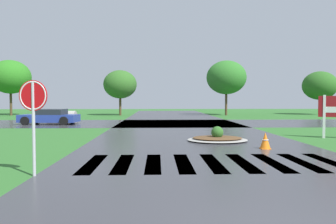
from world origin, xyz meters
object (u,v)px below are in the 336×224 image
Objects in this scene: drainage_pipe_stack at (62,116)px; median_island at (217,138)px; car_blue_compact at (50,117)px; stop_sign at (33,105)px; traffic_cone at (265,141)px.

median_island is at bearing -50.74° from drainage_pipe_stack.
median_island is 15.23m from car_blue_compact.
car_blue_compact reaches higher than drainage_pipe_stack.
traffic_cone is (7.25, 4.15, -1.46)m from stop_sign.
car_blue_compact is 1.81× the size of drainage_pipe_stack.
car_blue_compact is 3.20m from drainage_pipe_stack.
median_island is at bearing 140.43° from car_blue_compact.
car_blue_compact reaches higher than median_island.
car_blue_compact is at bearing 134.42° from traffic_cone.
stop_sign is 0.86× the size of median_island.
car_blue_compact is (-11.11, 10.40, 0.43)m from median_island.
stop_sign reaches higher than median_island.
car_blue_compact is at bearing 136.88° from median_island.
stop_sign reaches higher than car_blue_compact.
car_blue_compact is (-5.27, 16.93, -1.20)m from stop_sign.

